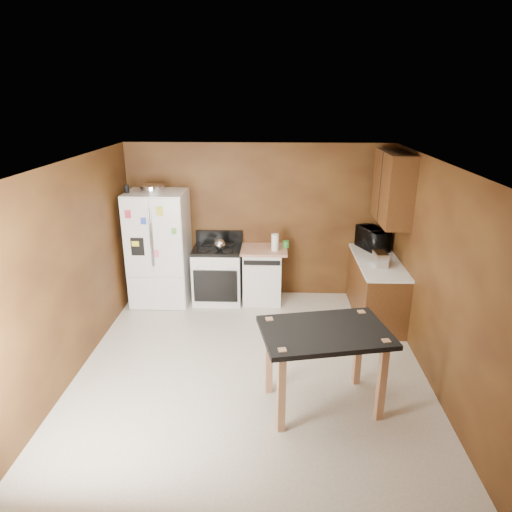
# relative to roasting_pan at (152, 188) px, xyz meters

# --- Properties ---
(floor) EXTENTS (4.50, 4.50, 0.00)m
(floor) POSITION_rel_roasting_pan_xyz_m (1.60, -1.93, -1.85)
(floor) COLOR silver
(floor) RESTS_ON ground
(ceiling) EXTENTS (4.50, 4.50, 0.00)m
(ceiling) POSITION_rel_roasting_pan_xyz_m (1.60, -1.93, 0.65)
(ceiling) COLOR white
(ceiling) RESTS_ON ground
(wall_back) EXTENTS (4.20, 0.00, 4.20)m
(wall_back) POSITION_rel_roasting_pan_xyz_m (1.60, 0.32, -0.60)
(wall_back) COLOR brown
(wall_back) RESTS_ON ground
(wall_front) EXTENTS (4.20, 0.00, 4.20)m
(wall_front) POSITION_rel_roasting_pan_xyz_m (1.60, -4.18, -0.60)
(wall_front) COLOR brown
(wall_front) RESTS_ON ground
(wall_left) EXTENTS (0.00, 4.50, 4.50)m
(wall_left) POSITION_rel_roasting_pan_xyz_m (-0.50, -1.93, -0.60)
(wall_left) COLOR brown
(wall_left) RESTS_ON ground
(wall_right) EXTENTS (0.00, 4.50, 4.50)m
(wall_right) POSITION_rel_roasting_pan_xyz_m (3.70, -1.93, -0.60)
(wall_right) COLOR brown
(wall_right) RESTS_ON ground
(roasting_pan) EXTENTS (0.37, 0.37, 0.09)m
(roasting_pan) POSITION_rel_roasting_pan_xyz_m (0.00, 0.00, 0.00)
(roasting_pan) COLOR silver
(roasting_pan) RESTS_ON refrigerator
(pen_cup) EXTENTS (0.08, 0.08, 0.12)m
(pen_cup) POSITION_rel_roasting_pan_xyz_m (-0.35, -0.15, 0.01)
(pen_cup) COLOR black
(pen_cup) RESTS_ON refrigerator
(kettle) EXTENTS (0.18, 0.18, 0.18)m
(kettle) POSITION_rel_roasting_pan_xyz_m (1.02, -0.11, -0.86)
(kettle) COLOR silver
(kettle) RESTS_ON gas_range
(paper_towel) EXTENTS (0.14, 0.14, 0.26)m
(paper_towel) POSITION_rel_roasting_pan_xyz_m (1.88, -0.07, -0.82)
(paper_towel) COLOR white
(paper_towel) RESTS_ON dishwasher
(green_canister) EXTENTS (0.11, 0.11, 0.11)m
(green_canister) POSITION_rel_roasting_pan_xyz_m (2.05, 0.09, -0.90)
(green_canister) COLOR green
(green_canister) RESTS_ON dishwasher
(toaster) EXTENTS (0.19, 0.28, 0.20)m
(toaster) POSITION_rel_roasting_pan_xyz_m (3.37, -0.70, -0.85)
(toaster) COLOR silver
(toaster) RESTS_ON right_cabinets
(microwave) EXTENTS (0.56, 0.65, 0.31)m
(microwave) POSITION_rel_roasting_pan_xyz_m (3.41, 0.06, -0.79)
(microwave) COLOR black
(microwave) RESTS_ON right_cabinets
(refrigerator) EXTENTS (0.90, 0.80, 1.80)m
(refrigerator) POSITION_rel_roasting_pan_xyz_m (0.05, -0.06, -0.95)
(refrigerator) COLOR white
(refrigerator) RESTS_ON ground
(gas_range) EXTENTS (0.76, 0.68, 1.10)m
(gas_range) POSITION_rel_roasting_pan_xyz_m (0.96, -0.00, -1.38)
(gas_range) COLOR white
(gas_range) RESTS_ON ground
(dishwasher) EXTENTS (0.78, 0.63, 0.89)m
(dishwasher) POSITION_rel_roasting_pan_xyz_m (1.68, 0.02, -1.39)
(dishwasher) COLOR white
(dishwasher) RESTS_ON ground
(right_cabinets) EXTENTS (0.63, 1.58, 2.45)m
(right_cabinets) POSITION_rel_roasting_pan_xyz_m (3.44, -0.44, -0.94)
(right_cabinets) COLOR #592F18
(right_cabinets) RESTS_ON ground
(island) EXTENTS (1.44, 1.11, 0.93)m
(island) POSITION_rel_roasting_pan_xyz_m (2.40, -2.65, -1.07)
(island) COLOR black
(island) RESTS_ON ground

